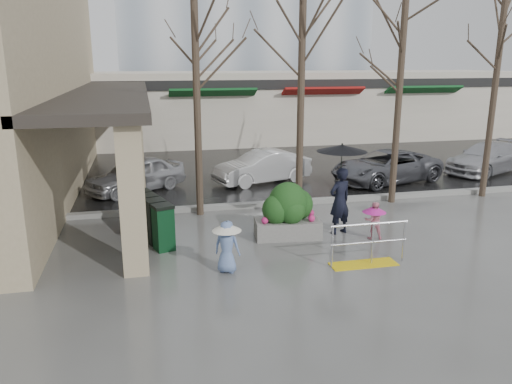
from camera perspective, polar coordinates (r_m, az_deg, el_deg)
name	(u,v)px	position (r m, az deg, el deg)	size (l,w,h in m)	color
ground	(296,251)	(12.71, 4.54, -6.68)	(120.00, 120.00, 0.00)	#51514F
street_asphalt	(199,132)	(33.79, -6.52, 6.83)	(120.00, 36.00, 0.01)	black
curb	(260,204)	(16.35, 0.44, -1.43)	(120.00, 0.30, 0.15)	gray
canopy_slab	(107,89)	(19.35, -16.63, 11.18)	(2.80, 18.00, 0.25)	#2D2823
pillar_front	(132,198)	(11.17, -13.97, -0.67)	(0.55, 0.55, 3.50)	tan
pillar_back	(135,148)	(17.53, -13.64, 4.88)	(0.55, 0.55, 3.50)	tan
storefront_row	(240,106)	(29.89, -1.89, 9.75)	(34.00, 6.74, 4.00)	beige
handrail	(367,249)	(12.00, 12.53, -6.41)	(1.90, 0.50, 1.03)	yellow
tree_west	(195,45)	(14.97, -6.96, 16.38)	(3.20, 3.20, 6.80)	#382B21
tree_midwest	(302,40)	(15.64, 5.30, 16.90)	(3.20, 3.20, 7.00)	#382B21
tree_mideast	(402,53)	(16.92, 16.35, 14.96)	(3.20, 3.20, 6.50)	#382B21
tree_east	(501,37)	(18.86, 26.20, 15.60)	(3.20, 3.20, 7.20)	#382B21
woman	(341,181)	(13.69, 9.64, 1.19)	(1.36, 1.36, 2.52)	black
child_pink	(374,217)	(13.67, 13.33, -2.83)	(0.64, 0.64, 1.02)	pink
child_blue	(227,242)	(11.23, -3.34, -5.75)	(0.70, 0.67, 1.21)	#6681B5
planter	(288,211)	(13.44, 3.67, -2.18)	(1.83, 1.07, 1.52)	slate
news_boxes	(152,219)	(13.48, -11.77, -3.01)	(1.12, 2.17, 1.19)	#0D391C
car_a	(136,175)	(18.63, -13.58, 1.94)	(1.49, 3.70, 1.26)	#ACACB0
car_b	(262,167)	(19.45, 0.74, 2.90)	(1.33, 3.82, 1.26)	silver
car_c	(386,166)	(20.18, 14.64, 2.85)	(2.09, 4.53, 1.26)	#5A5B62
car_d	(488,158)	(23.46, 24.95, 3.57)	(1.77, 4.34, 1.26)	#B3B3B8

